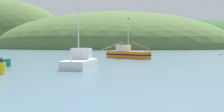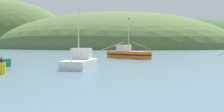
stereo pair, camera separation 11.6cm
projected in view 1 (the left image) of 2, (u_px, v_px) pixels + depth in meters
name	position (u px, v px, depth m)	size (l,w,h in m)	color
hill_mid_left	(4.00, 48.00, 228.96)	(129.89, 103.91, 85.90)	#516B38
hill_far_center	(185.00, 47.00, 246.61)	(173.77, 139.02, 54.29)	#2D562D
hill_far_left	(113.00, 48.00, 184.50)	(171.68, 137.34, 51.62)	#516B38
fishing_boat_white	(80.00, 62.00, 27.29)	(2.70, 6.53, 6.70)	white
fishing_boat_orange	(127.00, 54.00, 46.72)	(9.04, 10.64, 7.52)	orange
channel_buoy	(1.00, 67.00, 21.53)	(0.68, 0.68, 1.53)	yellow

